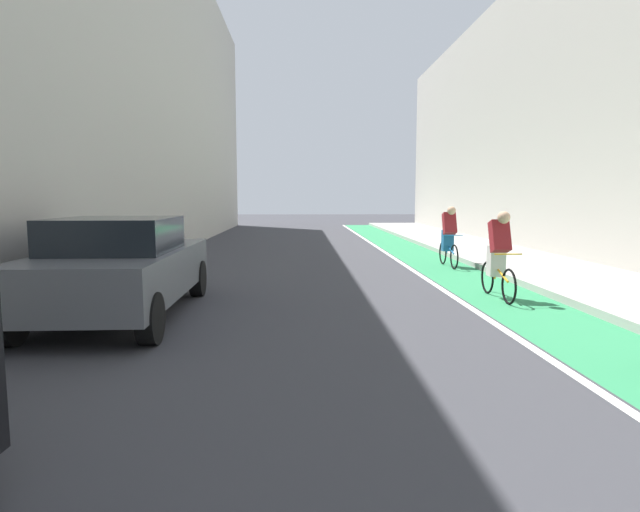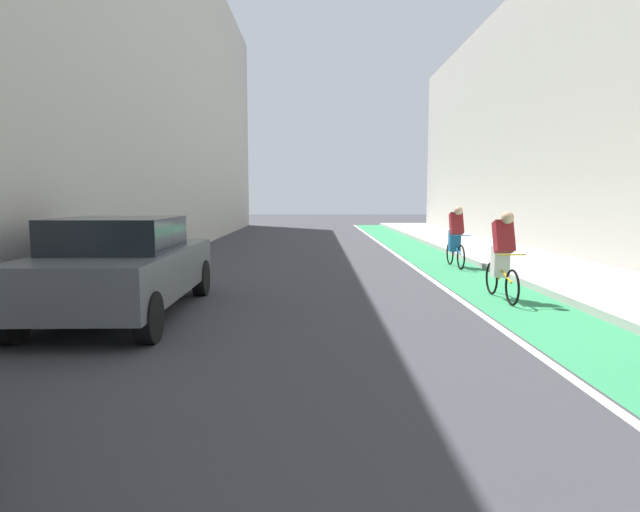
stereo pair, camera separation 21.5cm
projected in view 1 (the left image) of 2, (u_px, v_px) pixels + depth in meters
name	position (u px, v px, depth m)	size (l,w,h in m)	color
ground_plane	(315.00, 272.00, 12.96)	(87.89, 87.89, 0.00)	#38383D
bike_lane_paint	(431.00, 262.00, 15.08)	(1.60, 39.95, 0.00)	#2D8451
lane_divider_stripe	(400.00, 262.00, 15.04)	(0.12, 39.95, 0.00)	white
sidewalk_right	(512.00, 259.00, 15.15)	(3.07, 39.95, 0.14)	#A8A59E
building_facade_left	(90.00, 51.00, 14.10)	(3.00, 39.95, 11.44)	#B2ADA3
building_facade_right	(577.00, 106.00, 16.73)	(2.40, 35.95, 9.40)	#B2ADA3
parked_sedan_gray	(121.00, 266.00, 8.05)	(1.97, 4.39, 1.53)	#595B60
cyclist_trailing	(498.00, 252.00, 9.52)	(0.48, 1.67, 1.59)	black
cyclist_far	(449.00, 235.00, 13.93)	(0.48, 1.69, 1.60)	black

